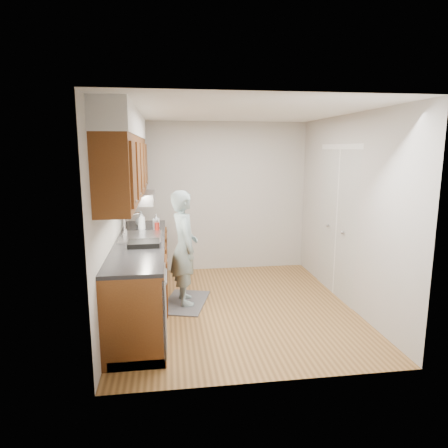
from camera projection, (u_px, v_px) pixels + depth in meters
The scene contains 16 objects.
floor at pixel (235, 307), 5.28m from camera, with size 3.50×3.50×0.00m, color olive.
ceiling at pixel (236, 111), 4.81m from camera, with size 3.50×3.50×0.00m, color white.
wall_left at pixel (114, 216), 4.84m from camera, with size 0.02×3.50×2.50m, color #B5B1AA.
wall_right at pixel (348, 211), 5.25m from camera, with size 0.02×3.50×2.50m, color #B5B1AA.
wall_back at pixel (218, 197), 6.75m from camera, with size 3.00×0.02×2.50m, color #B5B1AA.
counter at pixel (142, 275), 5.02m from camera, with size 0.64×2.80×1.30m.
upper_cabinets at pixel (126, 158), 4.78m from camera, with size 0.47×2.80×1.21m.
closet_door at pixel (337, 224), 5.58m from camera, with size 0.02×1.22×2.05m, color silver.
floor_mat at pixel (185, 302), 5.41m from camera, with size 0.53×0.90×0.02m, color slate.
person at pixel (184, 240), 5.25m from camera, with size 0.61×0.40×1.72m, color #8AA4A8.
soap_bottle_a at pixel (142, 221), 5.51m from camera, with size 0.11×0.11×0.27m, color white.
soap_bottle_b at pixel (156, 221), 5.76m from camera, with size 0.09×0.09×0.19m, color white.
soap_bottle_c at pixel (140, 220), 5.87m from camera, with size 0.14×0.14×0.18m, color white.
soda_can at pixel (157, 227), 5.48m from camera, with size 0.07×0.07×0.12m, color #AE291D.
steel_can at pixel (156, 226), 5.52m from camera, with size 0.07×0.07×0.13m, color #A5A5AA.
dish_rack at pixel (144, 244), 4.65m from camera, with size 0.36×0.30×0.06m, color black.
Camera 1 is at (-0.85, -4.91, 2.06)m, focal length 32.00 mm.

